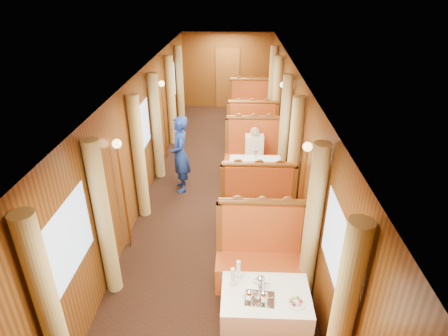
# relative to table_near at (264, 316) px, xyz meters

# --- Properties ---
(floor) EXTENTS (3.00, 12.00, 0.01)m
(floor) POSITION_rel_table_near_xyz_m (-0.75, 3.50, -0.38)
(floor) COLOR black
(floor) RESTS_ON ground
(ceiling) EXTENTS (3.00, 12.00, 0.01)m
(ceiling) POSITION_rel_table_near_xyz_m (-0.75, 3.50, 2.12)
(ceiling) COLOR silver
(ceiling) RESTS_ON wall_left
(wall_far) EXTENTS (3.00, 0.01, 2.50)m
(wall_far) POSITION_rel_table_near_xyz_m (-0.75, 9.50, 0.88)
(wall_far) COLOR brown
(wall_far) RESTS_ON floor
(wall_left) EXTENTS (0.01, 12.00, 2.50)m
(wall_left) POSITION_rel_table_near_xyz_m (-2.25, 3.50, 0.88)
(wall_left) COLOR brown
(wall_left) RESTS_ON floor
(wall_right) EXTENTS (0.01, 12.00, 2.50)m
(wall_right) POSITION_rel_table_near_xyz_m (0.75, 3.50, 0.88)
(wall_right) COLOR brown
(wall_right) RESTS_ON floor
(doorway_far) EXTENTS (0.80, 0.04, 2.00)m
(doorway_far) POSITION_rel_table_near_xyz_m (-0.75, 9.47, 0.62)
(doorway_far) COLOR brown
(doorway_far) RESTS_ON floor
(table_near) EXTENTS (1.05, 0.72, 0.75)m
(table_near) POSITION_rel_table_near_xyz_m (0.00, 0.00, 0.00)
(table_near) COLOR white
(table_near) RESTS_ON floor
(banquette_near_aft) EXTENTS (1.30, 0.55, 1.34)m
(banquette_near_aft) POSITION_rel_table_near_xyz_m (0.00, 1.01, 0.05)
(banquette_near_aft) COLOR #AE2C13
(banquette_near_aft) RESTS_ON floor
(table_mid) EXTENTS (1.05, 0.72, 0.75)m
(table_mid) POSITION_rel_table_near_xyz_m (0.00, 3.50, 0.00)
(table_mid) COLOR white
(table_mid) RESTS_ON floor
(banquette_mid_fwd) EXTENTS (1.30, 0.55, 1.34)m
(banquette_mid_fwd) POSITION_rel_table_near_xyz_m (0.00, 2.49, 0.05)
(banquette_mid_fwd) COLOR #AE2C13
(banquette_mid_fwd) RESTS_ON floor
(banquette_mid_aft) EXTENTS (1.30, 0.55, 1.34)m
(banquette_mid_aft) POSITION_rel_table_near_xyz_m (0.00, 4.51, 0.05)
(banquette_mid_aft) COLOR #AE2C13
(banquette_mid_aft) RESTS_ON floor
(table_far) EXTENTS (1.05, 0.72, 0.75)m
(table_far) POSITION_rel_table_near_xyz_m (0.00, 7.00, 0.00)
(table_far) COLOR white
(table_far) RESTS_ON floor
(banquette_far_fwd) EXTENTS (1.30, 0.55, 1.34)m
(banquette_far_fwd) POSITION_rel_table_near_xyz_m (0.00, 5.99, 0.05)
(banquette_far_fwd) COLOR #AE2C13
(banquette_far_fwd) RESTS_ON floor
(banquette_far_aft) EXTENTS (1.30, 0.55, 1.34)m
(banquette_far_aft) POSITION_rel_table_near_xyz_m (0.00, 8.01, 0.05)
(banquette_far_aft) COLOR #AE2C13
(banquette_far_aft) RESTS_ON floor
(tea_tray) EXTENTS (0.36, 0.29, 0.01)m
(tea_tray) POSITION_rel_table_near_xyz_m (-0.08, -0.09, 0.38)
(tea_tray) COLOR silver
(tea_tray) RESTS_ON table_near
(teapot_left) EXTENTS (0.16, 0.13, 0.13)m
(teapot_left) POSITION_rel_table_near_xyz_m (-0.20, -0.12, 0.44)
(teapot_left) COLOR silver
(teapot_left) RESTS_ON tea_tray
(teapot_right) EXTENTS (0.19, 0.15, 0.14)m
(teapot_right) POSITION_rel_table_near_xyz_m (-0.04, -0.14, 0.44)
(teapot_right) COLOR silver
(teapot_right) RESTS_ON tea_tray
(teapot_back) EXTENTS (0.19, 0.16, 0.14)m
(teapot_back) POSITION_rel_table_near_xyz_m (-0.06, 0.09, 0.44)
(teapot_back) COLOR silver
(teapot_back) RESTS_ON tea_tray
(fruit_plate) EXTENTS (0.23, 0.23, 0.05)m
(fruit_plate) POSITION_rel_table_near_xyz_m (0.33, -0.13, 0.39)
(fruit_plate) COLOR white
(fruit_plate) RESTS_ON table_near
(cup_inboard) EXTENTS (0.08, 0.08, 0.26)m
(cup_inboard) POSITION_rel_table_near_xyz_m (-0.40, 0.11, 0.48)
(cup_inboard) COLOR white
(cup_inboard) RESTS_ON table_near
(cup_outboard) EXTENTS (0.08, 0.08, 0.26)m
(cup_outboard) POSITION_rel_table_near_xyz_m (-0.33, 0.24, 0.48)
(cup_outboard) COLOR white
(cup_outboard) RESTS_ON table_near
(rose_vase_mid) EXTENTS (0.06, 0.06, 0.36)m
(rose_vase_mid) POSITION_rel_table_near_xyz_m (0.00, 3.52, 0.55)
(rose_vase_mid) COLOR silver
(rose_vase_mid) RESTS_ON table_mid
(rose_vase_far) EXTENTS (0.06, 0.06, 0.36)m
(rose_vase_far) POSITION_rel_table_near_xyz_m (-0.03, 7.02, 0.55)
(rose_vase_far) COLOR silver
(rose_vase_far) RESTS_ON table_far
(window_left_near) EXTENTS (0.01, 1.20, 0.90)m
(window_left_near) POSITION_rel_table_near_xyz_m (-2.24, 0.00, 1.07)
(window_left_near) COLOR #97ADCD
(window_left_near) RESTS_ON wall_left
(curtain_left_near_a) EXTENTS (0.22, 0.22, 2.35)m
(curtain_left_near_a) POSITION_rel_table_near_xyz_m (-2.13, -0.78, 0.80)
(curtain_left_near_a) COLOR tan
(curtain_left_near_a) RESTS_ON floor
(curtain_left_near_b) EXTENTS (0.22, 0.22, 2.35)m
(curtain_left_near_b) POSITION_rel_table_near_xyz_m (-2.13, 0.78, 0.80)
(curtain_left_near_b) COLOR tan
(curtain_left_near_b) RESTS_ON floor
(window_right_near) EXTENTS (0.01, 1.20, 0.90)m
(window_right_near) POSITION_rel_table_near_xyz_m (0.74, 0.00, 1.07)
(window_right_near) COLOR #97ADCD
(window_right_near) RESTS_ON wall_right
(curtain_right_near_a) EXTENTS (0.22, 0.22, 2.35)m
(curtain_right_near_a) POSITION_rel_table_near_xyz_m (0.63, -0.78, 0.80)
(curtain_right_near_a) COLOR tan
(curtain_right_near_a) RESTS_ON floor
(curtain_right_near_b) EXTENTS (0.22, 0.22, 2.35)m
(curtain_right_near_b) POSITION_rel_table_near_xyz_m (0.63, 0.78, 0.80)
(curtain_right_near_b) COLOR tan
(curtain_right_near_b) RESTS_ON floor
(window_left_mid) EXTENTS (0.01, 1.20, 0.90)m
(window_left_mid) POSITION_rel_table_near_xyz_m (-2.24, 3.50, 1.07)
(window_left_mid) COLOR #97ADCD
(window_left_mid) RESTS_ON wall_left
(curtain_left_mid_a) EXTENTS (0.22, 0.22, 2.35)m
(curtain_left_mid_a) POSITION_rel_table_near_xyz_m (-2.13, 2.72, 0.80)
(curtain_left_mid_a) COLOR tan
(curtain_left_mid_a) RESTS_ON floor
(curtain_left_mid_b) EXTENTS (0.22, 0.22, 2.35)m
(curtain_left_mid_b) POSITION_rel_table_near_xyz_m (-2.13, 4.28, 0.80)
(curtain_left_mid_b) COLOR tan
(curtain_left_mid_b) RESTS_ON floor
(window_right_mid) EXTENTS (0.01, 1.20, 0.90)m
(window_right_mid) POSITION_rel_table_near_xyz_m (0.74, 3.50, 1.07)
(window_right_mid) COLOR #97ADCD
(window_right_mid) RESTS_ON wall_right
(curtain_right_mid_a) EXTENTS (0.22, 0.22, 2.35)m
(curtain_right_mid_a) POSITION_rel_table_near_xyz_m (0.63, 2.72, 0.80)
(curtain_right_mid_a) COLOR tan
(curtain_right_mid_a) RESTS_ON floor
(curtain_right_mid_b) EXTENTS (0.22, 0.22, 2.35)m
(curtain_right_mid_b) POSITION_rel_table_near_xyz_m (0.63, 4.28, 0.80)
(curtain_right_mid_b) COLOR tan
(curtain_right_mid_b) RESTS_ON floor
(window_left_far) EXTENTS (0.01, 1.20, 0.90)m
(window_left_far) POSITION_rel_table_near_xyz_m (-2.24, 7.00, 1.07)
(window_left_far) COLOR #97ADCD
(window_left_far) RESTS_ON wall_left
(curtain_left_far_a) EXTENTS (0.22, 0.22, 2.35)m
(curtain_left_far_a) POSITION_rel_table_near_xyz_m (-2.13, 6.22, 0.80)
(curtain_left_far_a) COLOR tan
(curtain_left_far_a) RESTS_ON floor
(curtain_left_far_b) EXTENTS (0.22, 0.22, 2.35)m
(curtain_left_far_b) POSITION_rel_table_near_xyz_m (-2.13, 7.78, 0.80)
(curtain_left_far_b) COLOR tan
(curtain_left_far_b) RESTS_ON floor
(window_right_far) EXTENTS (0.01, 1.20, 0.90)m
(window_right_far) POSITION_rel_table_near_xyz_m (0.74, 7.00, 1.07)
(window_right_far) COLOR #97ADCD
(window_right_far) RESTS_ON wall_right
(curtain_right_far_a) EXTENTS (0.22, 0.22, 2.35)m
(curtain_right_far_a) POSITION_rel_table_near_xyz_m (0.63, 6.22, 0.80)
(curtain_right_far_a) COLOR tan
(curtain_right_far_a) RESTS_ON floor
(curtain_right_far_b) EXTENTS (0.22, 0.22, 2.35)m
(curtain_right_far_b) POSITION_rel_table_near_xyz_m (0.63, 7.78, 0.80)
(curtain_right_far_b) COLOR tan
(curtain_right_far_b) RESTS_ON floor
(sconce_left_fore) EXTENTS (0.14, 0.14, 1.95)m
(sconce_left_fore) POSITION_rel_table_near_xyz_m (-2.15, 1.75, 1.01)
(sconce_left_fore) COLOR #BF8C3F
(sconce_left_fore) RESTS_ON floor
(sconce_right_fore) EXTENTS (0.14, 0.14, 1.95)m
(sconce_right_fore) POSITION_rel_table_near_xyz_m (0.65, 1.75, 1.01)
(sconce_right_fore) COLOR #BF8C3F
(sconce_right_fore) RESTS_ON floor
(sconce_left_aft) EXTENTS (0.14, 0.14, 1.95)m
(sconce_left_aft) POSITION_rel_table_near_xyz_m (-2.15, 5.25, 1.01)
(sconce_left_aft) COLOR #BF8C3F
(sconce_left_aft) RESTS_ON floor
(sconce_right_aft) EXTENTS (0.14, 0.14, 1.95)m
(sconce_right_aft) POSITION_rel_table_near_xyz_m (0.65, 5.25, 1.01)
(sconce_right_aft) COLOR #BF8C3F
(sconce_right_aft) RESTS_ON floor
(steward) EXTENTS (0.51, 0.66, 1.63)m
(steward) POSITION_rel_table_near_xyz_m (-1.55, 3.68, 0.44)
(steward) COLOR navy
(steward) RESTS_ON floor
(passenger) EXTENTS (0.40, 0.44, 0.76)m
(passenger) POSITION_rel_table_near_xyz_m (-0.00, 4.24, 0.37)
(passenger) COLOR beige
(passenger) RESTS_ON banquette_mid_aft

